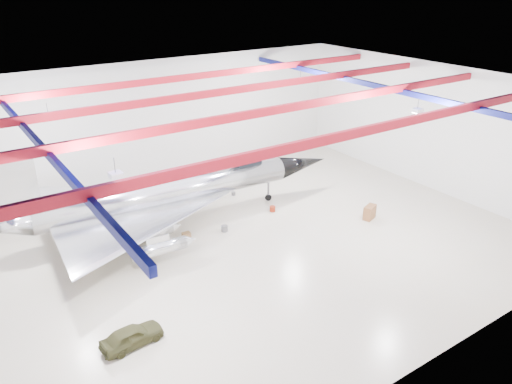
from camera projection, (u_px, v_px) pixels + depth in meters
floor at (239, 247)px, 35.39m from camera, size 40.00×40.00×0.00m
wall_back at (148, 123)px, 44.54m from camera, size 40.00×0.00×40.00m
wall_right at (431, 127)px, 43.47m from camera, size 0.00×30.00×30.00m
ceiling at (236, 92)px, 30.97m from camera, size 40.00×40.00×0.00m
ceiling_structure at (236, 103)px, 31.24m from camera, size 39.50×29.50×1.08m
jet_aircraft at (169, 196)px, 37.55m from camera, size 27.29×16.59×7.44m
jeep at (132, 336)px, 25.83m from camera, size 3.42×1.62×1.13m
desk at (370, 212)px, 39.21m from camera, size 1.34×0.98×1.10m
crate_ply at (130, 246)px, 35.10m from camera, size 0.57×0.48×0.36m
toolbox_red at (138, 210)px, 40.52m from camera, size 0.50×0.44×0.30m
engine_drum at (224, 228)px, 37.42m from camera, size 0.63×0.63×0.44m
crate_small at (100, 241)px, 35.91m from camera, size 0.39×0.32×0.26m
tool_chest at (272, 209)px, 40.57m from camera, size 0.58×0.58×0.43m
oil_barrel at (186, 235)px, 36.51m from camera, size 0.61×0.50×0.41m
spares_box at (233, 193)px, 43.54m from camera, size 0.38×0.38×0.31m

